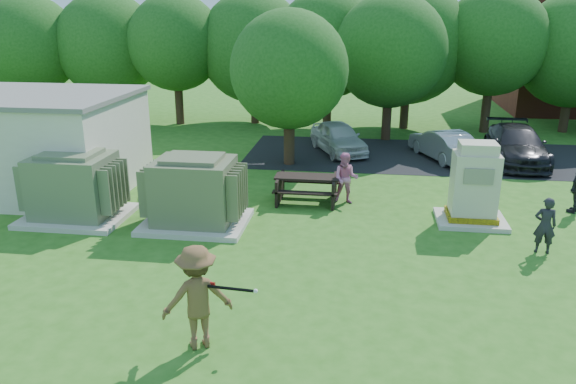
# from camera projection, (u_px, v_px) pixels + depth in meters

# --- Properties ---
(ground) EXTENTS (120.00, 120.00, 0.00)m
(ground) POSITION_uv_depth(u_px,v_px,m) (262.00, 309.00, 11.90)
(ground) COLOR #2D6619
(ground) RESTS_ON ground
(parking_strip) EXTENTS (20.00, 6.00, 0.01)m
(parking_strip) POSITION_uv_depth(u_px,v_px,m) (483.00, 158.00, 23.67)
(parking_strip) COLOR #232326
(parking_strip) RESTS_ON ground
(transformer_left) EXTENTS (3.00, 2.40, 2.07)m
(transformer_left) POSITION_uv_depth(u_px,v_px,m) (74.00, 188.00, 16.68)
(transformer_left) COLOR beige
(transformer_left) RESTS_ON ground
(transformer_right) EXTENTS (3.00, 2.40, 2.07)m
(transformer_right) POSITION_uv_depth(u_px,v_px,m) (195.00, 193.00, 16.20)
(transformer_right) COLOR beige
(transformer_right) RESTS_ON ground
(generator_cabinet) EXTENTS (1.99, 1.63, 2.43)m
(generator_cabinet) POSITION_uv_depth(u_px,v_px,m) (474.00, 188.00, 16.35)
(generator_cabinet) COLOR beige
(generator_cabinet) RESTS_ON ground
(picnic_table) EXTENTS (2.06, 1.55, 0.88)m
(picnic_table) POSITION_uv_depth(u_px,v_px,m) (307.00, 186.00, 18.26)
(picnic_table) COLOR black
(picnic_table) RESTS_ON ground
(batter) EXTENTS (1.51, 1.24, 2.03)m
(batter) POSITION_uv_depth(u_px,v_px,m) (197.00, 297.00, 10.32)
(batter) COLOR brown
(batter) RESTS_ON ground
(person_by_generator) EXTENTS (0.59, 0.43, 1.51)m
(person_by_generator) POSITION_uv_depth(u_px,v_px,m) (545.00, 225.00, 14.40)
(person_by_generator) COLOR #222127
(person_by_generator) RESTS_ON ground
(person_at_picnic) EXTENTS (0.85, 0.68, 1.67)m
(person_at_picnic) POSITION_uv_depth(u_px,v_px,m) (346.00, 178.00, 18.03)
(person_at_picnic) COLOR #D26F9C
(person_at_picnic) RESTS_ON ground
(car_white) EXTENTS (3.01, 4.23, 1.34)m
(car_white) POSITION_uv_depth(u_px,v_px,m) (338.00, 137.00, 24.44)
(car_white) COLOR silver
(car_white) RESTS_ON ground
(car_silver_a) EXTENTS (2.69, 4.03, 1.26)m
(car_silver_a) POSITION_uv_depth(u_px,v_px,m) (443.00, 144.00, 23.39)
(car_silver_a) COLOR #AAAAAE
(car_silver_a) RESTS_ON ground
(car_dark) EXTENTS (2.18, 5.04, 1.44)m
(car_dark) POSITION_uv_depth(u_px,v_px,m) (516.00, 145.00, 22.90)
(car_dark) COLOR black
(car_dark) RESTS_ON ground
(batting_equipment) EXTENTS (0.97, 0.49, 0.31)m
(batting_equipment) POSITION_uv_depth(u_px,v_px,m) (230.00, 288.00, 10.08)
(batting_equipment) COLOR black
(batting_equipment) RESTS_ON ground
(tree_row) EXTENTS (41.30, 13.30, 7.30)m
(tree_row) POSITION_uv_depth(u_px,v_px,m) (363.00, 48.00, 27.76)
(tree_row) COLOR #47301E
(tree_row) RESTS_ON ground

